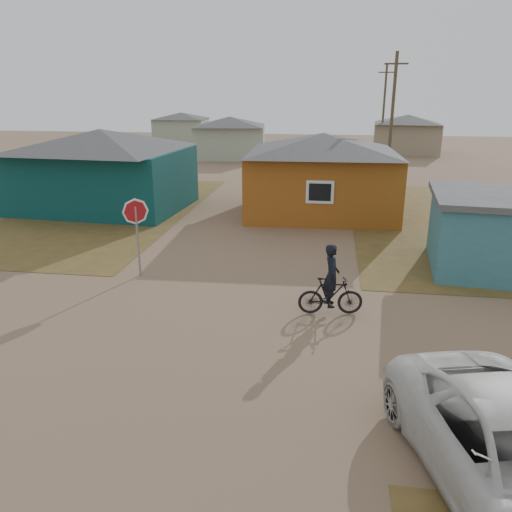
{
  "coord_description": "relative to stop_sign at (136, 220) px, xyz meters",
  "views": [
    {
      "loc": [
        2.86,
        -10.46,
        5.85
      ],
      "look_at": [
        0.88,
        3.0,
        1.3
      ],
      "focal_mm": 35.0,
      "sensor_mm": 36.0,
      "label": 1
    }
  ],
  "objects": [
    {
      "name": "utility_pole_far",
      "position": [
        10.68,
        33.71,
        2.24
      ],
      "size": [
        1.4,
        0.2,
        8.0
      ],
      "color": "brown",
      "rests_on": "ground"
    },
    {
      "name": "cyclist",
      "position": [
        6.23,
        -2.09,
        -1.17
      ],
      "size": [
        1.81,
        0.73,
        1.99
      ],
      "color": "black",
      "rests_on": "ground"
    },
    {
      "name": "utility_pole_near",
      "position": [
        9.68,
        17.71,
        2.24
      ],
      "size": [
        1.4,
        0.2,
        8.0
      ],
      "color": "brown",
      "rests_on": "ground"
    },
    {
      "name": "grass_nw",
      "position": [
        -10.82,
        8.71,
        -1.89
      ],
      "size": [
        20.0,
        18.0,
        0.0
      ],
      "primitive_type": "cube",
      "color": "brown",
      "rests_on": "ground"
    },
    {
      "name": "house_pale_west",
      "position": [
        -2.82,
        29.71,
        -0.04
      ],
      "size": [
        7.04,
        6.15,
        3.6
      ],
      "color": "#9AA890",
      "rests_on": "ground"
    },
    {
      "name": "house_yellow",
      "position": [
        5.68,
        9.71,
        0.1
      ],
      "size": [
        7.72,
        6.76,
        3.9
      ],
      "color": "#935016",
      "rests_on": "ground"
    },
    {
      "name": "house_teal",
      "position": [
        -5.32,
        9.21,
        0.16
      ],
      "size": [
        8.93,
        7.08,
        4.0
      ],
      "color": "#093636",
      "rests_on": "ground"
    },
    {
      "name": "house_beige_east",
      "position": [
        13.18,
        35.71,
        -0.04
      ],
      "size": [
        6.95,
        6.05,
        3.6
      ],
      "color": "gray",
      "rests_on": "ground"
    },
    {
      "name": "ground",
      "position": [
        3.18,
        -4.29,
        -1.9
      ],
      "size": [
        120.0,
        120.0,
        0.0
      ],
      "primitive_type": "plane",
      "color": "#82644B"
    },
    {
      "name": "house_pale_north",
      "position": [
        -10.82,
        41.71,
        -0.15
      ],
      "size": [
        6.28,
        5.81,
        3.4
      ],
      "color": "#9AA890",
      "rests_on": "ground"
    },
    {
      "name": "stop_sign",
      "position": [
        0.0,
        0.0,
        0.0
      ],
      "size": [
        0.84,
        0.21,
        2.6
      ],
      "color": "gray",
      "rests_on": "ground"
    }
  ]
}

